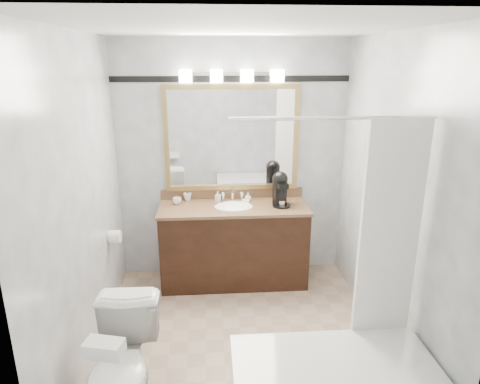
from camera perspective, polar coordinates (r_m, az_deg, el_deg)
name	(u,v)px	position (r m, az deg, el deg)	size (l,w,h in m)	color
room	(241,201)	(3.29, 0.16, -1.18)	(2.42, 2.62, 2.52)	tan
vanity	(234,243)	(4.53, -0.84, -6.76)	(1.53, 0.58, 0.97)	black
mirror	(232,139)	(4.47, -1.10, 7.14)	(1.40, 0.04, 1.10)	#AD8C4E
vanity_light_bar	(232,76)	(4.34, -1.11, 15.25)	(1.02, 0.14, 0.12)	silver
accent_stripe	(231,79)	(4.41, -1.16, 14.85)	(2.40, 0.01, 0.06)	black
tp_roll	(115,237)	(4.20, -16.37, -5.72)	(0.12, 0.12, 0.11)	white
toilet	(123,370)	(3.07, -15.39, -21.88)	(0.43, 0.75, 0.77)	white
tissue_box	(104,348)	(2.55, -17.67, -19.25)	(0.21, 0.11, 0.08)	white
coffee_maker	(280,188)	(4.38, 5.37, 0.55)	(0.18, 0.23, 0.35)	black
cup_left	(177,201)	(4.48, -8.39, -1.17)	(0.09, 0.09, 0.07)	white
cup_right	(188,197)	(4.57, -7.01, -0.64)	(0.09, 0.09, 0.08)	white
soap_bottle_a	(218,197)	(4.50, -2.98, -0.62)	(0.05, 0.05, 0.11)	white
soap_bottle_b	(248,197)	(4.52, 1.06, -0.65)	(0.07, 0.07, 0.09)	white
soap_bar	(246,201)	(4.49, 0.78, -1.20)	(0.08, 0.05, 0.03)	beige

